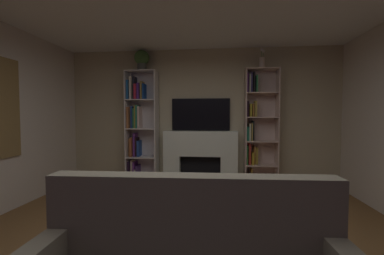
# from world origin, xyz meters

# --- Properties ---
(wall_back_accent) EXTENTS (5.43, 0.06, 2.70)m
(wall_back_accent) POSITION_xyz_m (0.00, 2.76, 1.35)
(wall_back_accent) COLOR #B7AC8A
(wall_back_accent) RESTS_ON ground_plane
(fireplace) EXTENTS (1.54, 0.54, 1.09)m
(fireplace) POSITION_xyz_m (0.00, 2.61, 0.58)
(fireplace) COLOR white
(fireplace) RESTS_ON ground_plane
(tv) EXTENTS (1.14, 0.06, 0.63)m
(tv) POSITION_xyz_m (0.00, 2.70, 1.41)
(tv) COLOR black
(tv) RESTS_ON fireplace
(bookshelf_left) EXTENTS (0.60, 0.34, 2.26)m
(bookshelf_left) POSITION_xyz_m (-1.23, 2.61, 1.14)
(bookshelf_left) COLOR silver
(bookshelf_left) RESTS_ON ground_plane
(bookshelf_right) EXTENTS (0.60, 0.32, 2.26)m
(bookshelf_right) POSITION_xyz_m (1.08, 2.61, 1.13)
(bookshelf_right) COLOR beige
(bookshelf_right) RESTS_ON ground_plane
(potted_plant) EXTENTS (0.29, 0.29, 0.41)m
(potted_plant) POSITION_xyz_m (-1.15, 2.58, 2.49)
(potted_plant) COLOR #51574E
(potted_plant) RESTS_ON bookshelf_left
(vase_with_flowers) EXTENTS (0.10, 0.10, 0.38)m
(vase_with_flowers) POSITION_xyz_m (1.15, 2.58, 2.39)
(vase_with_flowers) COLOR beige
(vase_with_flowers) RESTS_ON bookshelf_right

